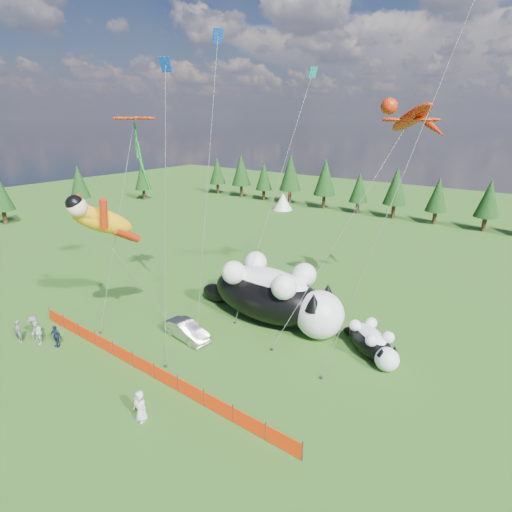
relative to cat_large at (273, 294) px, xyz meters
The scene contains 18 objects.
ground 7.84m from the cat_large, 109.53° to the right, with size 160.00×160.00×0.00m, color #133B0A.
safety_fence 10.54m from the cat_large, 104.00° to the right, with size 22.06×0.06×1.10m.
tree_line 38.03m from the cat_large, 93.80° to the left, with size 90.00×4.00×8.00m, color black, non-canonical shape.
festival_tents 33.99m from the cat_large, 75.54° to the left, with size 50.00×3.20×2.80m, color white, non-canonical shape.
cat_large is the anchor object (origin of this frame).
cat_small 7.82m from the cat_large, ahead, with size 4.77×4.04×2.00m.
car 6.81m from the cat_large, 120.17° to the right, with size 1.31×3.77×1.24m, color silver.
spectator_a 17.78m from the cat_large, 133.17° to the right, with size 0.60×0.39×1.64m, color #55555A.
spectator_b 16.49m from the cat_large, 131.68° to the right, with size 0.81×0.48×1.67m, color silver.
spectator_c 15.17m from the cat_large, 129.38° to the right, with size 0.90×0.46×1.54m, color #151E3B.
spectator_d 16.79m from the cat_large, 133.40° to the right, with size 1.21×0.62×1.87m, color #55555A.
spectator_e 12.82m from the cat_large, 87.12° to the right, with size 0.85×0.55×1.74m, color silver.
superhero_kite 12.88m from the cat_large, 134.27° to the right, with size 5.08×6.02×10.81m.
gecko_kite 15.22m from the cat_large, 40.35° to the left, with size 8.13×12.91×17.68m.
flower_kite 15.64m from the cat_large, 153.99° to the right, with size 3.55×6.51×15.11m.
diamond_kite_a 16.68m from the cat_large, 143.81° to the right, with size 1.08×4.51×20.14m.
diamond_kite_c 16.14m from the cat_large, 94.51° to the right, with size 1.89×0.80×17.62m.
diamond_kite_d 15.71m from the cat_large, 98.82° to the left, with size 1.68×8.63×19.38m.
Camera 1 is at (17.63, -15.35, 14.53)m, focal length 28.00 mm.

